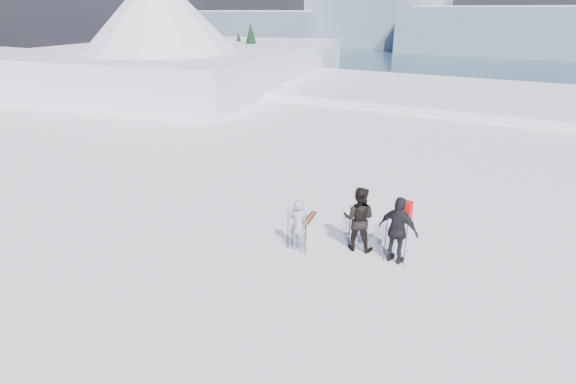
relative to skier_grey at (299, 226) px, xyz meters
name	(u,v)px	position (x,y,z in m)	size (l,w,h in m)	color
lake_basin	(472,179)	(1.47, 27.29, -7.28)	(820.00, 820.00, 71.62)	white
near_ridge	(208,110)	(-25.09, 26.63, -4.27)	(31.37, 35.68, 25.62)	white
skier_grey	(299,226)	(0.00, 0.00, 0.00)	(0.57, 0.38, 1.57)	#9AA1A8
skier_dark	(359,219)	(1.41, 0.92, 0.16)	(0.92, 0.71, 1.89)	black
skier_pack	(398,230)	(2.58, 0.76, 0.16)	(1.11, 0.46, 1.89)	black
backpack	(407,185)	(2.61, 1.01, 1.36)	(0.40, 0.23, 0.52)	red
ski_poles	(350,234)	(1.34, 0.48, -0.14)	(3.15, 1.03, 1.34)	black
skis_loose	(307,222)	(-0.62, 1.73, -0.77)	(0.50, 1.69, 0.03)	black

